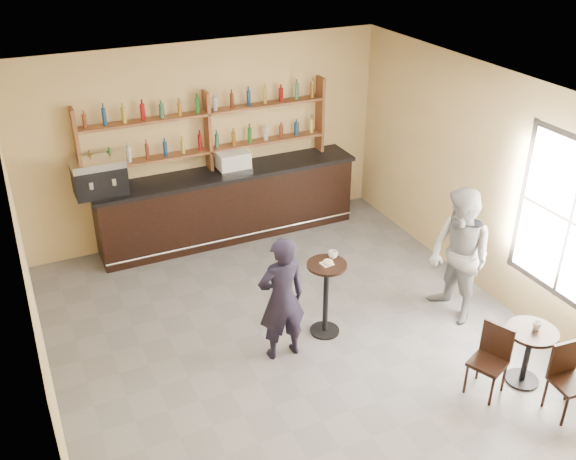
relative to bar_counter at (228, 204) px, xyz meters
name	(u,v)px	position (x,y,z in m)	size (l,w,h in m)	color
floor	(300,344)	(-0.20, -3.15, -0.59)	(7.00, 7.00, 0.00)	slate
ceiling	(303,104)	(-0.20, -3.15, 2.61)	(7.00, 7.00, 0.00)	white
wall_back	(206,142)	(-0.20, 0.35, 1.01)	(7.00, 7.00, 0.00)	#D3B478
wall_front	(509,442)	(-0.20, -6.65, 1.01)	(7.00, 7.00, 0.00)	#D3B478
wall_left	(33,297)	(-3.20, -3.15, 1.01)	(7.00, 7.00, 0.00)	#D3B478
wall_right	(501,191)	(2.80, -3.15, 1.01)	(7.00, 7.00, 0.00)	#D3B478
window_pane	(570,222)	(2.79, -4.35, 1.11)	(2.00, 2.00, 0.00)	white
window_frame	(570,222)	(2.79, -4.35, 1.11)	(0.04, 1.70, 2.10)	black
shelf_unit	(208,132)	(-0.20, 0.22, 1.22)	(4.00, 0.26, 1.40)	brown
liquor_bottles	(207,121)	(-0.20, 0.22, 1.39)	(3.68, 0.10, 1.00)	#8C5919
bar_counter	(228,204)	(0.00, 0.00, 0.00)	(4.37, 0.85, 1.18)	black
espresso_machine	(99,176)	(-1.98, 0.00, 0.86)	(0.76, 0.49, 0.54)	black
pastry_case	(233,161)	(0.11, 0.00, 0.75)	(0.53, 0.42, 0.32)	silver
pedestal_table	(326,299)	(0.21, -3.04, -0.06)	(0.51, 0.51, 1.05)	black
napkin	(327,264)	(0.21, -3.04, 0.46)	(0.14, 0.14, 0.00)	white
donut	(328,262)	(0.22, -3.05, 0.49)	(0.13, 0.13, 0.05)	#C58148
cup_pedestal	(333,254)	(0.35, -2.94, 0.51)	(0.12, 0.12, 0.10)	white
man_main	(282,299)	(-0.49, -3.21, 0.24)	(0.61, 0.40, 1.67)	black
cafe_table	(527,356)	(1.91, -4.89, -0.22)	(0.59, 0.59, 0.75)	black
cup_cafe	(537,326)	(1.96, -4.89, 0.21)	(0.11, 0.11, 0.10)	white
chair_west	(488,362)	(1.36, -4.84, -0.16)	(0.37, 0.37, 0.87)	black
chair_south	(571,383)	(1.96, -5.49, -0.16)	(0.37, 0.37, 0.87)	black
patron_second	(459,257)	(1.97, -3.45, 0.35)	(0.91, 0.71, 1.88)	gray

